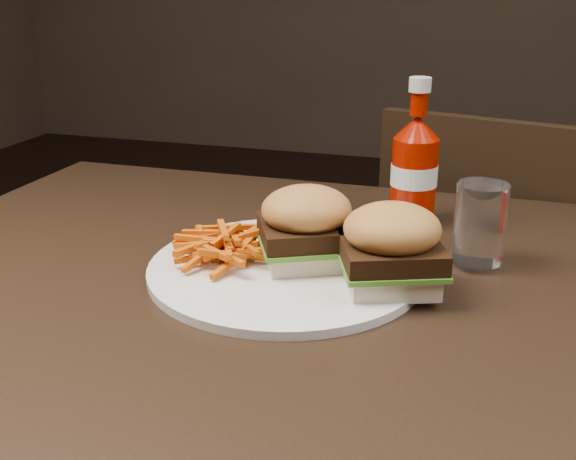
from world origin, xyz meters
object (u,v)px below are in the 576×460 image
(plate, at_px, (286,268))
(chair_far, at_px, (498,314))
(dining_table, at_px, (344,305))
(ketchup_bottle, at_px, (413,183))
(tumbler, at_px, (480,223))

(plate, bearing_deg, chair_far, 66.04)
(dining_table, relative_size, ketchup_bottle, 9.54)
(dining_table, bearing_deg, chair_far, 73.00)
(ketchup_bottle, xyz_separation_m, tumbler, (0.09, -0.12, -0.01))
(tumbler, bearing_deg, plate, -157.98)
(tumbler, bearing_deg, dining_table, -141.16)
(dining_table, xyz_separation_m, ketchup_bottle, (0.04, 0.24, 0.08))
(plate, xyz_separation_m, tumbler, (0.21, 0.09, 0.05))
(chair_far, height_order, ketchup_bottle, ketchup_bottle)
(chair_far, xyz_separation_m, plate, (-0.27, -0.61, 0.33))
(plate, bearing_deg, dining_table, -17.73)
(chair_far, distance_m, tumbler, 0.64)
(ketchup_bottle, bearing_deg, plate, -119.70)
(plate, height_order, tumbler, tumbler)
(dining_table, height_order, tumbler, tumbler)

